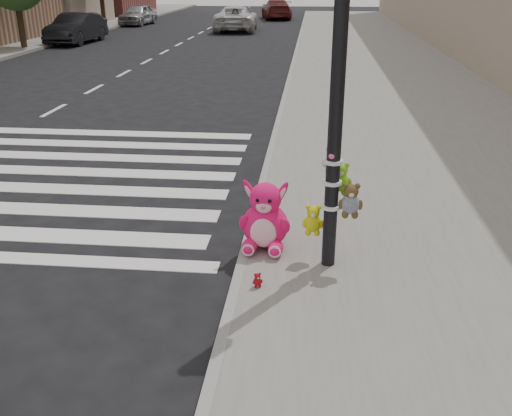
% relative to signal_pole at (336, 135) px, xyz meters
% --- Properties ---
extents(ground, '(120.00, 120.00, 0.00)m').
position_rel_signal_pole_xyz_m(ground, '(-2.62, -1.82, -1.75)').
color(ground, black).
rests_on(ground, ground).
extents(sidewalk_near, '(7.00, 80.00, 0.14)m').
position_rel_signal_pole_xyz_m(sidewalk_near, '(2.38, 8.18, -1.68)').
color(sidewalk_near, slate).
rests_on(sidewalk_near, ground).
extents(curb_edge, '(0.12, 80.00, 0.15)m').
position_rel_signal_pole_xyz_m(curb_edge, '(-1.07, 8.18, -1.68)').
color(curb_edge, gray).
rests_on(curb_edge, ground).
extents(signal_pole, '(0.70, 0.50, 4.00)m').
position_rel_signal_pole_xyz_m(signal_pole, '(0.00, 0.00, 0.00)').
color(signal_pole, black).
rests_on(signal_pole, sidewalk_near).
extents(pink_bunny, '(0.65, 0.69, 0.92)m').
position_rel_signal_pole_xyz_m(pink_bunny, '(-0.82, 0.35, -1.23)').
color(pink_bunny, '#FB156A').
rests_on(pink_bunny, sidewalk_near).
extents(red_teddy, '(0.14, 0.12, 0.18)m').
position_rel_signal_pole_xyz_m(red_teddy, '(-0.82, -0.66, -1.52)').
color(red_teddy, '#A31018').
rests_on(red_teddy, sidewalk_near).
extents(car_dark_far, '(1.81, 4.60, 1.49)m').
position_rel_signal_pole_xyz_m(car_dark_far, '(-12.42, 23.18, -1.00)').
color(car_dark_far, black).
rests_on(car_dark_far, ground).
extents(car_white_near, '(2.76, 5.47, 1.48)m').
position_rel_signal_pole_xyz_m(car_white_near, '(-5.14, 30.53, -1.00)').
color(car_white_near, silver).
rests_on(car_white_near, ground).
extents(car_maroon_near, '(2.81, 5.28, 1.46)m').
position_rel_signal_pole_xyz_m(car_maroon_near, '(-3.27, 40.37, -1.02)').
color(car_maroon_near, '#5C1D1A').
rests_on(car_maroon_near, ground).
extents(car_silver_deep, '(2.03, 4.18, 1.37)m').
position_rel_signal_pole_xyz_m(car_silver_deep, '(-12.42, 34.10, -1.06)').
color(car_silver_deep, '#A9A9AD').
rests_on(car_silver_deep, ground).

